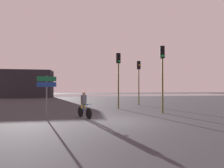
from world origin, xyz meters
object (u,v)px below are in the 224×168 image
at_px(traffic_light_near_right, 162,67).
at_px(traffic_light_far_right, 139,75).
at_px(distant_building, 28,84).
at_px(direction_sign_post, 47,89).
at_px(traffic_light_center, 118,70).
at_px(cyclist, 84,105).

height_order(traffic_light_near_right, traffic_light_far_right, traffic_light_near_right).
relative_size(distant_building, direction_sign_post, 3.51).
bearing_deg(traffic_light_center, direction_sign_post, 16.51).
height_order(traffic_light_center, direction_sign_post, traffic_light_center).
bearing_deg(traffic_light_center, traffic_light_far_right, -156.05).
height_order(traffic_light_near_right, traffic_light_center, traffic_light_center).
xyz_separation_m(traffic_light_near_right, direction_sign_post, (-7.94, -1.16, -1.63)).
relative_size(direction_sign_post, cyclist, 1.60).
height_order(direction_sign_post, cyclist, direction_sign_post).
distance_m(traffic_light_near_right, traffic_light_far_right, 6.31).
xyz_separation_m(distant_building, direction_sign_post, (8.66, -25.41, -0.88)).
relative_size(distant_building, traffic_light_near_right, 1.84).
height_order(traffic_light_far_right, traffic_light_center, traffic_light_center).
relative_size(distant_building, traffic_light_center, 1.83).
bearing_deg(traffic_light_center, cyclist, 31.36).
bearing_deg(cyclist, distant_building, -95.45).
distance_m(traffic_light_far_right, direction_sign_post, 11.17).
bearing_deg(traffic_light_far_right, cyclist, 30.33).
bearing_deg(distant_building, traffic_light_near_right, -55.61).
bearing_deg(direction_sign_post, traffic_light_far_right, -152.75).
xyz_separation_m(traffic_light_near_right, traffic_light_far_right, (0.23, 6.31, -0.09)).
bearing_deg(traffic_light_near_right, traffic_light_center, -30.73).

